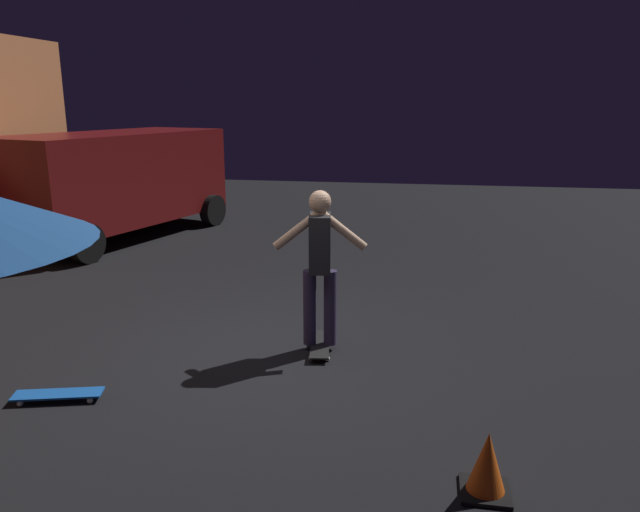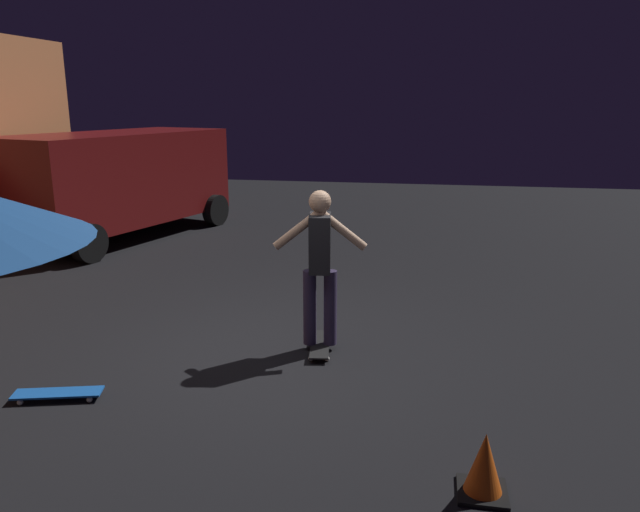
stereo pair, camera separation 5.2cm
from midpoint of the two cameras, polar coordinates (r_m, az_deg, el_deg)
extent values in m
plane|color=black|center=(6.50, -4.18, -9.41)|extent=(28.00, 28.00, 0.00)
cube|color=maroon|center=(12.49, -18.36, 7.08)|extent=(4.95, 3.12, 1.70)
cube|color=black|center=(14.14, -11.89, 9.71)|extent=(0.55, 1.69, 0.64)
cylinder|color=black|center=(14.53, -16.02, 4.81)|extent=(0.70, 0.40, 0.66)
cylinder|color=black|center=(13.28, -9.69, 4.29)|extent=(0.70, 0.40, 0.66)
cylinder|color=black|center=(12.25, -27.11, 2.05)|extent=(0.70, 0.40, 0.66)
cylinder|color=black|center=(10.73, -20.82, 1.14)|extent=(0.70, 0.40, 0.66)
cube|color=black|center=(6.63, 0.23, -8.30)|extent=(0.80, 0.31, 0.02)
sphere|color=silver|center=(6.92, -0.40, -7.60)|extent=(0.05, 0.05, 0.05)
sphere|color=silver|center=(6.92, 1.02, -7.62)|extent=(0.05, 0.05, 0.05)
sphere|color=silver|center=(6.37, -0.63, -9.63)|extent=(0.05, 0.05, 0.05)
sphere|color=silver|center=(6.37, 0.92, -9.65)|extent=(0.05, 0.05, 0.05)
cube|color=#1959B2|center=(6.08, -23.25, -11.77)|extent=(0.40, 0.81, 0.02)
sphere|color=silver|center=(6.08, -20.23, -11.83)|extent=(0.05, 0.05, 0.05)
sphere|color=silver|center=(5.93, -20.65, -12.54)|extent=(0.05, 0.05, 0.05)
sphere|color=silver|center=(6.27, -25.64, -11.59)|extent=(0.05, 0.05, 0.05)
sphere|color=silver|center=(6.12, -26.19, -12.27)|extent=(0.05, 0.05, 0.05)
cylinder|color=#382D4C|center=(6.48, -0.74, -4.87)|extent=(0.14, 0.14, 0.82)
cylinder|color=#382D4C|center=(6.48, 1.21, -4.90)|extent=(0.14, 0.14, 0.82)
cube|color=#262628|center=(6.28, 0.24, 1.24)|extent=(0.41, 0.27, 0.60)
sphere|color=tan|center=(6.20, 0.24, 5.16)|extent=(0.23, 0.23, 0.23)
cylinder|color=tan|center=(6.26, -1.78, 2.59)|extent=(0.17, 0.55, 0.46)
cylinder|color=tan|center=(6.24, 2.26, 2.56)|extent=(0.17, 0.55, 0.46)
cube|color=black|center=(4.61, 15.37, -20.62)|extent=(0.34, 0.34, 0.03)
cone|color=#EA5914|center=(4.49, 15.56, -18.36)|extent=(0.28, 0.28, 0.46)
camera|label=1|loc=(0.03, -89.76, 0.06)|focal=33.97mm
camera|label=2|loc=(0.03, 90.24, -0.06)|focal=33.97mm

